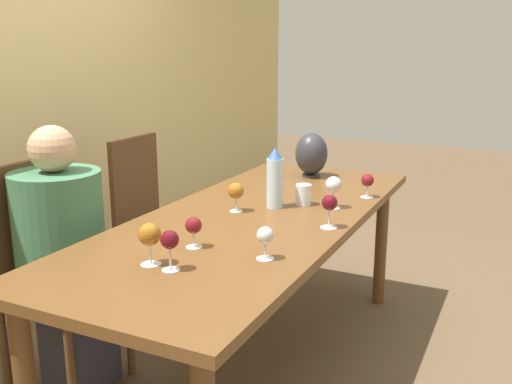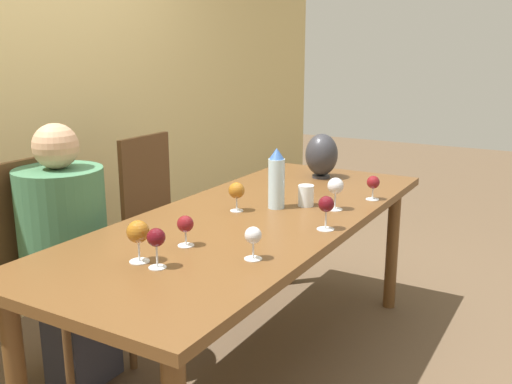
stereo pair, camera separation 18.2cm
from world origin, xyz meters
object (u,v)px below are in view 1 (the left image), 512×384
object	(u,v)px
water_bottle	(275,179)
wine_glass_1	(265,236)
wine_glass_6	(170,241)
wine_glass_7	(368,181)
wine_glass_2	(193,226)
water_tumbler	(303,195)
wine_glass_3	(330,204)
wine_glass_5	(334,185)
wine_glass_4	(236,191)
wine_glass_0	(150,235)
vase	(311,154)
chair_far	(155,224)
person_near	(64,255)
chair_near	(50,272)

from	to	relation	value
water_bottle	wine_glass_1	distance (m)	0.67
wine_glass_6	wine_glass_7	distance (m)	1.26
wine_glass_6	wine_glass_2	bearing A→B (deg)	12.37
wine_glass_1	wine_glass_6	bearing A→B (deg)	134.19
wine_glass_2	wine_glass_6	size ratio (longest dim) A/B	0.84
water_bottle	wine_glass_6	world-z (taller)	water_bottle
wine_glass_7	wine_glass_2	bearing A→B (deg)	158.91
water_tumbler	wine_glass_3	xyz separation A→B (m)	(-0.28, -0.22, 0.05)
water_tumbler	wine_glass_5	bearing A→B (deg)	-87.00
wine_glass_3	wine_glass_4	distance (m)	0.46
wine_glass_3	wine_glass_1	bearing A→B (deg)	168.92
water_tumbler	wine_glass_2	bearing A→B (deg)	168.34
wine_glass_0	wine_glass_3	bearing A→B (deg)	-32.28
wine_glass_6	vase	bearing A→B (deg)	2.94
water_tumbler	chair_far	xyz separation A→B (m)	(0.07, 0.92, -0.29)
vase	water_tumbler	bearing A→B (deg)	-162.83
wine_glass_1	wine_glass_3	distance (m)	0.45
wine_glass_2	chair_far	distance (m)	1.16
vase	wine_glass_4	distance (m)	0.82
water_tumbler	wine_glass_5	world-z (taller)	wine_glass_5
chair_far	person_near	distance (m)	0.79
wine_glass_0	wine_glass_7	size ratio (longest dim) A/B	1.26
chair_far	person_near	bearing A→B (deg)	-173.03
wine_glass_1	wine_glass_4	bearing A→B (deg)	37.45
vase	wine_glass_0	bearing A→B (deg)	179.56
water_bottle	wine_glass_0	distance (m)	0.85
wine_glass_4	person_near	size ratio (longest dim) A/B	0.11
wine_glass_6	person_near	bearing A→B (deg)	71.28
vase	wine_glass_6	size ratio (longest dim) A/B	1.80
person_near	wine_glass_3	bearing A→B (deg)	-67.92
wine_glass_1	chair_far	xyz separation A→B (m)	(0.80, 1.06, -0.33)
wine_glass_1	wine_glass_4	distance (m)	0.61
wine_glass_0	wine_glass_3	size ratio (longest dim) A/B	1.06
vase	wine_glass_1	distance (m)	1.34
wine_glass_3	chair_near	distance (m)	1.27
wine_glass_5	chair_far	xyz separation A→B (m)	(0.07, 1.06, -0.35)
chair_far	wine_glass_4	bearing A→B (deg)	-114.44
water_tumbler	chair_near	world-z (taller)	chair_near
wine_glass_6	person_near	world-z (taller)	person_near
wine_glass_4	chair_far	bearing A→B (deg)	65.56
wine_glass_1	wine_glass_3	world-z (taller)	wine_glass_3
water_bottle	wine_glass_2	bearing A→B (deg)	175.77
water_bottle	vase	xyz separation A→B (m)	(0.68, 0.08, -0.01)
wine_glass_0	wine_glass_6	xyz separation A→B (m)	(-0.01, -0.09, -0.00)
water_bottle	chair_near	size ratio (longest dim) A/B	0.28
water_tumbler	wine_glass_0	bearing A→B (deg)	168.49
vase	wine_glass_5	bearing A→B (deg)	-150.66
wine_glass_4	wine_glass_5	bearing A→B (deg)	-56.97
wine_glass_1	person_near	size ratio (longest dim) A/B	0.10
wine_glass_1	chair_far	bearing A→B (deg)	53.01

